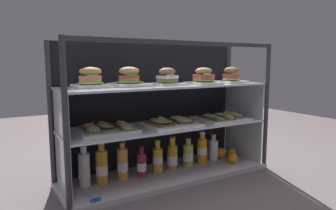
# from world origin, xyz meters

# --- Properties ---
(ground_plane) EXTENTS (6.00, 6.00, 0.02)m
(ground_plane) POSITION_xyz_m (0.00, 0.00, -0.01)
(ground_plane) COLOR #605354
(ground_plane) RESTS_ON ground
(case_base_deck) EXTENTS (1.40, 0.43, 0.03)m
(case_base_deck) POSITION_xyz_m (0.00, 0.00, 0.02)
(case_base_deck) COLOR #BFB7BB
(case_base_deck) RESTS_ON ground
(case_frame) EXTENTS (1.40, 0.43, 0.88)m
(case_frame) POSITION_xyz_m (0.00, 0.14, 0.47)
(case_frame) COLOR #333338
(case_frame) RESTS_ON ground
(riser_lower_tier) EXTENTS (1.34, 0.37, 0.31)m
(riser_lower_tier) POSITION_xyz_m (0.00, 0.00, 0.18)
(riser_lower_tier) COLOR silver
(riser_lower_tier) RESTS_ON case_base_deck
(shelf_lower_glass) EXTENTS (1.35, 0.38, 0.01)m
(shelf_lower_glass) POSITION_xyz_m (0.00, 0.00, 0.34)
(shelf_lower_glass) COLOR silver
(shelf_lower_glass) RESTS_ON riser_lower_tier
(riser_upper_tier) EXTENTS (1.34, 0.37, 0.25)m
(riser_upper_tier) POSITION_xyz_m (0.00, 0.00, 0.47)
(riser_upper_tier) COLOR silver
(riser_upper_tier) RESTS_ON shelf_lower_glass
(shelf_upper_glass) EXTENTS (1.35, 0.38, 0.01)m
(shelf_upper_glass) POSITION_xyz_m (0.00, 0.00, 0.60)
(shelf_upper_glass) COLOR silver
(shelf_upper_glass) RESTS_ON riser_upper_tier
(plated_roll_sandwich_mid_right) EXTENTS (0.19, 0.19, 0.12)m
(plated_roll_sandwich_mid_right) POSITION_xyz_m (-0.48, 0.05, 0.65)
(plated_roll_sandwich_mid_right) COLOR white
(plated_roll_sandwich_mid_right) RESTS_ON shelf_upper_glass
(plated_roll_sandwich_mid_left) EXTENTS (0.21, 0.21, 0.12)m
(plated_roll_sandwich_mid_left) POSITION_xyz_m (-0.25, 0.03, 0.65)
(plated_roll_sandwich_mid_left) COLOR white
(plated_roll_sandwich_mid_left) RESTS_ON shelf_upper_glass
(plated_roll_sandwich_near_right_corner) EXTENTS (0.18, 0.18, 0.11)m
(plated_roll_sandwich_near_right_corner) POSITION_xyz_m (-0.01, 0.00, 0.65)
(plated_roll_sandwich_near_right_corner) COLOR white
(plated_roll_sandwich_near_right_corner) RESTS_ON shelf_upper_glass
(plated_roll_sandwich_far_left) EXTENTS (0.20, 0.20, 0.11)m
(plated_roll_sandwich_far_left) POSITION_xyz_m (0.25, -0.05, 0.65)
(plated_roll_sandwich_far_left) COLOR white
(plated_roll_sandwich_far_left) RESTS_ON shelf_upper_glass
(plated_roll_sandwich_right_of_center) EXTENTS (0.18, 0.18, 0.11)m
(plated_roll_sandwich_right_of_center) POSITION_xyz_m (0.49, -0.04, 0.65)
(plated_roll_sandwich_right_of_center) COLOR white
(plated_roll_sandwich_right_of_center) RESTS_ON shelf_upper_glass
(open_sandwich_tray_near_right_corner) EXTENTS (0.34, 0.29, 0.06)m
(open_sandwich_tray_near_right_corner) POSITION_xyz_m (-0.41, 0.02, 0.37)
(open_sandwich_tray_near_right_corner) COLOR white
(open_sandwich_tray_near_right_corner) RESTS_ON shelf_lower_glass
(open_sandwich_tray_left_of_center) EXTENTS (0.34, 0.29, 0.06)m
(open_sandwich_tray_left_of_center) POSITION_xyz_m (0.00, -0.03, 0.37)
(open_sandwich_tray_left_of_center) COLOR white
(open_sandwich_tray_left_of_center) RESTS_ON shelf_lower_glass
(open_sandwich_tray_mid_left) EXTENTS (0.34, 0.29, 0.06)m
(open_sandwich_tray_mid_left) POSITION_xyz_m (0.42, -0.03, 0.37)
(open_sandwich_tray_mid_left) COLOR white
(open_sandwich_tray_mid_left) RESTS_ON shelf_lower_glass
(juice_bottle_back_right) EXTENTS (0.07, 0.07, 0.25)m
(juice_bottle_back_right) POSITION_xyz_m (-0.54, 0.05, 0.13)
(juice_bottle_back_right) COLOR white
(juice_bottle_back_right) RESTS_ON case_base_deck
(juice_bottle_front_left_end) EXTENTS (0.07, 0.07, 0.26)m
(juice_bottle_front_left_end) POSITION_xyz_m (-0.44, 0.04, 0.13)
(juice_bottle_front_left_end) COLOR gold
(juice_bottle_front_left_end) RESTS_ON case_base_deck
(juice_bottle_near_post) EXTENTS (0.07, 0.07, 0.25)m
(juice_bottle_near_post) POSITION_xyz_m (-0.30, 0.04, 0.13)
(juice_bottle_near_post) COLOR gold
(juice_bottle_near_post) RESTS_ON case_base_deck
(juice_bottle_back_left) EXTENTS (0.06, 0.06, 0.20)m
(juice_bottle_back_left) POSITION_xyz_m (-0.18, 0.02, 0.11)
(juice_bottle_back_left) COLOR #9A1E4B
(juice_bottle_back_left) RESTS_ON case_base_deck
(juice_bottle_front_fourth) EXTENTS (0.07, 0.07, 0.22)m
(juice_bottle_front_fourth) POSITION_xyz_m (-0.06, 0.03, 0.12)
(juice_bottle_front_fourth) COLOR gold
(juice_bottle_front_fourth) RESTS_ON case_base_deck
(juice_bottle_front_middle) EXTENTS (0.07, 0.07, 0.22)m
(juice_bottle_front_middle) POSITION_xyz_m (0.06, 0.05, 0.11)
(juice_bottle_front_middle) COLOR gold
(juice_bottle_front_middle) RESTS_ON case_base_deck
(juice_bottle_back_center) EXTENTS (0.07, 0.07, 0.19)m
(juice_bottle_back_center) POSITION_xyz_m (0.19, 0.05, 0.11)
(juice_bottle_back_center) COLOR #B8D247
(juice_bottle_back_center) RESTS_ON case_base_deck
(juice_bottle_front_second) EXTENTS (0.07, 0.07, 0.23)m
(juice_bottle_front_second) POSITION_xyz_m (0.31, 0.04, 0.13)
(juice_bottle_front_second) COLOR orange
(juice_bottle_front_second) RESTS_ON case_base_deck
(juice_bottle_front_right_end) EXTENTS (0.07, 0.07, 0.19)m
(juice_bottle_front_right_end) POSITION_xyz_m (0.42, 0.05, 0.11)
(juice_bottle_front_right_end) COLOR white
(juice_bottle_front_right_end) RESTS_ON case_base_deck
(orange_fruit_beside_bottles) EXTENTS (0.07, 0.07, 0.07)m
(orange_fruit_beside_bottles) POSITION_xyz_m (0.59, 0.03, 0.07)
(orange_fruit_beside_bottles) COLOR orange
(orange_fruit_beside_bottles) RESTS_ON case_base_deck
(orange_fruit_near_left_post) EXTENTS (0.07, 0.07, 0.07)m
(orange_fruit_near_left_post) POSITION_xyz_m (0.50, -0.07, 0.07)
(orange_fruit_near_left_post) COLOR orange
(orange_fruit_near_left_post) RESTS_ON case_base_deck
(orange_fruit_rolled_forward) EXTENTS (0.08, 0.08, 0.08)m
(orange_fruit_rolled_forward) POSITION_xyz_m (0.50, 0.06, 0.07)
(orange_fruit_rolled_forward) COLOR orange
(orange_fruit_rolled_forward) RESTS_ON case_base_deck
(kitchen_scissors) EXTENTS (0.11, 0.20, 0.01)m
(kitchen_scissors) POSITION_xyz_m (-0.55, -0.15, 0.03)
(kitchen_scissors) COLOR silver
(kitchen_scissors) RESTS_ON case_base_deck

